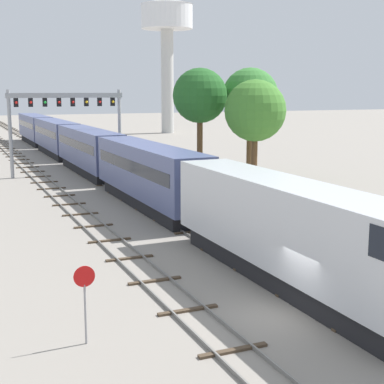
{
  "coord_description": "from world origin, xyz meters",
  "views": [
    {
      "loc": [
        -12.12,
        -18.37,
        8.88
      ],
      "look_at": [
        1.0,
        12.0,
        3.0
      ],
      "focal_mm": 53.54,
      "sensor_mm": 36.0,
      "label": 1
    }
  ],
  "objects": [
    {
      "name": "trackside_tree_right",
      "position": [
        13.76,
        27.15,
        7.05
      ],
      "size": [
        5.58,
        5.58,
        9.88
      ],
      "color": "brown",
      "rests_on": "ground"
    },
    {
      "name": "track_near",
      "position": [
        -3.5,
        40.0,
        0.07
      ],
      "size": [
        2.6,
        160.0,
        0.16
      ],
      "color": "slate",
      "rests_on": "ground"
    },
    {
      "name": "ground_plane",
      "position": [
        0.0,
        0.0,
        0.0
      ],
      "size": [
        400.0,
        400.0,
        0.0
      ],
      "primitive_type": "plane",
      "color": "gray"
    },
    {
      "name": "signal_gantry",
      "position": [
        -0.25,
        42.34,
        6.64
      ],
      "size": [
        12.1,
        0.49,
        8.98
      ],
      "color": "#999BA0",
      "rests_on": "ground"
    },
    {
      "name": "trackside_tree_left",
      "position": [
        10.6,
        32.31,
        8.33
      ],
      "size": [
        5.25,
        5.25,
        11.03
      ],
      "color": "brown",
      "rests_on": "ground"
    },
    {
      "name": "passenger_train",
      "position": [
        2.0,
        42.69,
        2.61
      ],
      "size": [
        3.04,
        98.22,
        4.8
      ],
      "color": "silver",
      "rests_on": "ground"
    },
    {
      "name": "water_tower",
      "position": [
        31.5,
        95.62,
        22.05
      ],
      "size": [
        10.79,
        10.79,
        27.46
      ],
      "color": "beige",
      "rests_on": "ground"
    },
    {
      "name": "track_main",
      "position": [
        2.0,
        60.0,
        0.07
      ],
      "size": [
        2.6,
        200.0,
        0.16
      ],
      "color": "slate",
      "rests_on": "ground"
    },
    {
      "name": "trackside_tree_mid",
      "position": [
        16.25,
        32.6,
        8.27
      ],
      "size": [
        5.64,
        5.64,
        11.15
      ],
      "color": "brown",
      "rests_on": "ground"
    },
    {
      "name": "stop_sign",
      "position": [
        -8.0,
        0.64,
        1.87
      ],
      "size": [
        0.76,
        0.08,
        2.88
      ],
      "color": "gray",
      "rests_on": "ground"
    }
  ]
}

